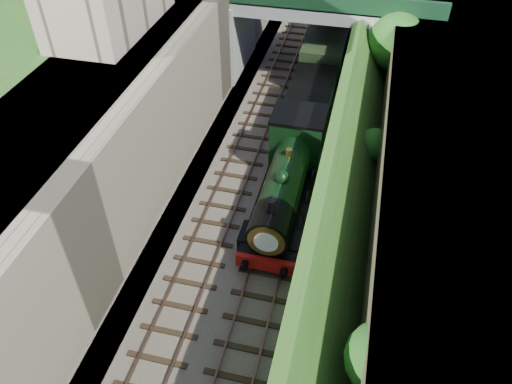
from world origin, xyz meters
TOP-DOWN VIEW (x-y plane):
  - ground at (0.00, 0.00)m, footprint 160.00×160.00m
  - trackbed at (0.00, 20.00)m, footprint 10.00×90.00m
  - retaining_wall at (-5.50, 20.00)m, footprint 1.00×90.00m
  - street_plateau_left at (-9.00, 20.00)m, footprint 6.00×90.00m
  - street_plateau_right at (9.50, 20.00)m, footprint 8.00×90.00m
  - embankment_slope at (5.05, 16.32)m, footprint 4.53×90.00m
  - track_left at (-2.00, 20.00)m, footprint 2.50×90.00m
  - track_right at (1.20, 20.00)m, footprint 2.50×90.00m
  - road_bridge at (0.94, 24.00)m, footprint 16.00×6.40m
  - tree at (5.91, 20.79)m, footprint 3.60×3.80m
  - locomotive at (1.20, 9.54)m, footprint 3.10×10.22m
  - tender at (1.20, 16.91)m, footprint 2.70×6.00m
  - coach_front at (1.20, 29.51)m, footprint 2.90×18.00m

SIDE VIEW (x-z plane):
  - ground at x=0.00m, z-range 0.00..0.00m
  - trackbed at x=0.00m, z-range 0.00..0.20m
  - track_left at x=-2.00m, z-range 0.15..0.35m
  - track_right at x=1.20m, z-range 0.15..0.35m
  - tender at x=1.20m, z-range 0.09..3.14m
  - locomotive at x=1.20m, z-range -0.02..3.81m
  - coach_front at x=1.20m, z-range 0.20..3.90m
  - embankment_slope at x=5.05m, z-range -0.45..6.11m
  - street_plateau_right at x=9.50m, z-range 0.00..6.25m
  - retaining_wall at x=-5.50m, z-range 0.00..7.00m
  - street_plateau_left at x=-9.00m, z-range 0.00..7.00m
  - road_bridge at x=0.94m, z-range 0.45..7.70m
  - tree at x=5.91m, z-range 1.35..7.95m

